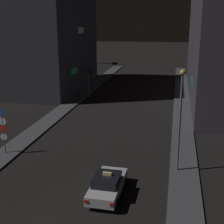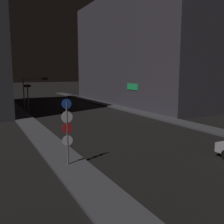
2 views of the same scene
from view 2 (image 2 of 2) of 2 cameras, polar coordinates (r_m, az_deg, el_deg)
The scene contains 6 objects.
sidewalk_left at distance 34.05m, azimuth -19.99°, elevation -0.58°, with size 2.09×65.27×0.15m, color #424247.
sidewalk_right at distance 38.63m, azimuth 1.75°, elevation 1.00°, with size 2.09×65.27×0.15m, color #424247.
building_facade_right at distance 45.98m, azimuth 6.80°, elevation 13.60°, with size 11.98×32.27×18.45m.
traffic_light_overhead at distance 38.84m, azimuth -17.23°, elevation 5.64°, with size 3.62×0.41×4.72m.
traffic_light_left_kerb at distance 35.28m, azimuth -18.42°, elevation 4.20°, with size 0.80×0.42×3.87m.
sign_pole_left at distance 14.31m, azimuth -10.05°, elevation -3.51°, with size 0.64×0.10×3.73m.
Camera 2 is at (-11.51, -2.74, 5.27)m, focal length 40.63 mm.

